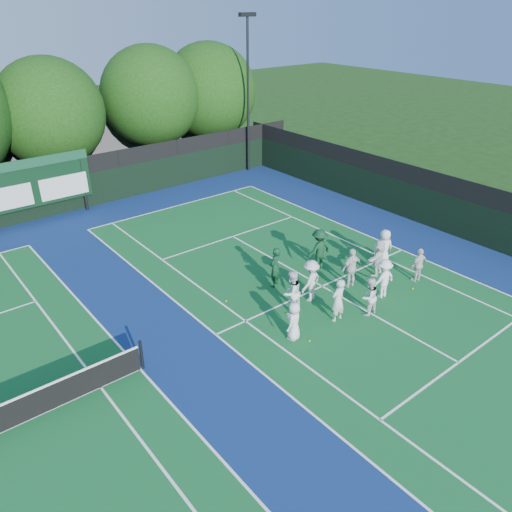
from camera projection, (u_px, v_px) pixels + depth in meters
ground at (339, 296)px, 20.49m from camera, size 120.00×120.00×0.00m
court_apron at (204, 340)px, 17.85m from camera, size 34.00×32.00×0.01m
near_court at (322, 286)px, 21.18m from camera, size 11.05×23.85×0.01m
back_fence at (53, 192)px, 27.62m from camera, size 34.00×0.08×3.00m
divider_fence_right at (447, 207)px, 25.56m from camera, size 0.08×32.00×3.00m
scoreboard at (34, 183)px, 26.38m from camera, size 6.00×0.21×3.55m
clubhouse at (70, 140)px, 35.08m from camera, size 18.00×6.00×4.00m
light_pole_right at (248, 77)px, 32.64m from camera, size 1.20×0.30×10.12m
tree_c at (52, 115)px, 29.55m from camera, size 6.43×6.43×8.10m
tree_d at (152, 99)px, 33.13m from camera, size 6.53×6.53×8.40m
tree_e at (210, 93)px, 35.77m from camera, size 6.71×6.71×8.35m
tennis_ball_0 at (309, 341)px, 17.77m from camera, size 0.07×0.07×0.07m
tennis_ball_2 at (413, 289)px, 20.96m from camera, size 0.07×0.07×0.07m
tennis_ball_3 at (226, 301)px, 20.11m from camera, size 0.07×0.07×0.07m
tennis_ball_5 at (416, 278)px, 21.76m from camera, size 0.07×0.07×0.07m
player_front_0 at (294, 321)px, 17.62m from camera, size 0.86×0.74×1.50m
player_front_1 at (338, 300)px, 18.60m from camera, size 0.67×0.46×1.75m
player_front_2 at (369, 297)px, 18.99m from camera, size 0.77×0.60×1.57m
player_front_3 at (383, 278)px, 20.10m from camera, size 1.14×0.72×1.69m
player_front_4 at (419, 265)px, 21.28m from camera, size 0.94×0.46×1.54m
player_back_0 at (291, 292)px, 19.05m from camera, size 0.95×0.78×1.79m
player_back_1 at (311, 281)px, 19.86m from camera, size 1.28×0.94×1.77m
player_back_2 at (351, 268)px, 20.84m from camera, size 1.06×0.53×1.75m
player_back_3 at (378, 258)px, 21.75m from camera, size 1.62×0.87×1.66m
player_back_4 at (384, 248)px, 22.50m from camera, size 1.01×0.86×1.75m
coach_left at (275, 267)px, 20.82m from camera, size 0.77×0.66×1.79m
coach_right at (319, 249)px, 22.22m from camera, size 1.27×0.79×1.90m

